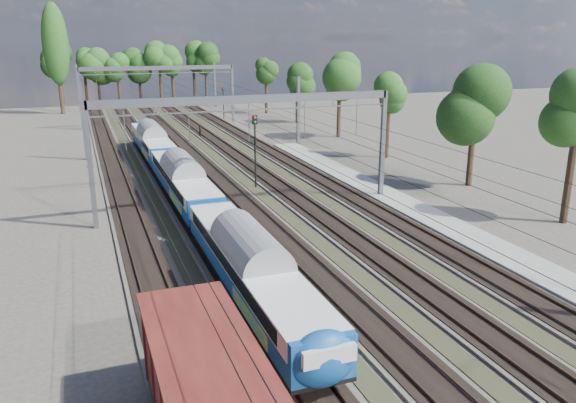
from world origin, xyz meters
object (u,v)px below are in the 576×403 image
object	(u,v)px
signal_near	(255,142)
signal_far	(223,99)
worker	(200,131)
emu_train	(183,177)

from	to	relation	value
signal_near	signal_far	distance (m)	45.75
worker	emu_train	bearing A→B (deg)	156.67
emu_train	signal_near	xyz separation A→B (m)	(7.03, 3.16, 1.82)
worker	signal_near	world-z (taller)	signal_near
emu_train	signal_far	distance (m)	50.54
signal_near	signal_far	world-z (taller)	signal_near
emu_train	worker	size ratio (longest dim) A/B	33.82
worker	signal_near	xyz separation A→B (m)	(-0.85, -28.25, 3.30)
worker	signal_near	bearing A→B (deg)	169.03
emu_train	signal_far	world-z (taller)	signal_far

